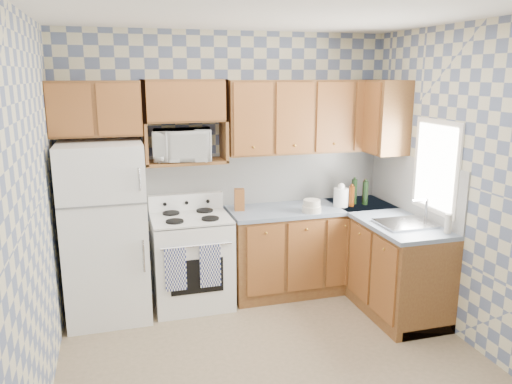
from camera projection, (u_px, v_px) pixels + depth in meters
floor at (276, 363)px, 4.03m from camera, size 3.40×3.40×0.00m
back_wall at (229, 165)px, 5.22m from camera, size 3.40×0.02×2.70m
right_wall at (470, 188)px, 4.18m from camera, size 0.02×3.20×2.70m
backsplash_back at (266, 177)px, 5.35m from camera, size 2.60×0.02×0.56m
backsplash_right at (413, 185)px, 4.96m from camera, size 0.02×1.60×0.56m
refrigerator at (105, 232)px, 4.66m from camera, size 0.75×0.70×1.68m
stove_body at (192, 261)px, 4.99m from camera, size 0.76×0.65×0.90m
cooktop at (190, 218)px, 4.89m from camera, size 0.76×0.65×0.02m
backguard at (186, 202)px, 5.12m from camera, size 0.76×0.08×0.17m
dish_towel_left at (176, 269)px, 4.60m from camera, size 0.20×0.02×0.42m
dish_towel_right at (210, 266)px, 4.69m from camera, size 0.20×0.02×0.42m
base_cabinets_back at (311, 249)px, 5.37m from camera, size 1.75×0.60×0.88m
base_cabinets_right at (382, 260)px, 5.05m from camera, size 0.60×1.60×0.88m
countertop_back at (312, 208)px, 5.26m from camera, size 1.77×0.63×0.04m
countertop_right at (385, 217)px, 4.95m from camera, size 0.63×1.60×0.04m
upper_cabinets_back at (309, 116)px, 5.17m from camera, size 1.75×0.33×0.74m
upper_cabinets_fridge at (95, 109)px, 4.57m from camera, size 0.82×0.33×0.50m
upper_cabinets_right at (380, 116)px, 5.19m from camera, size 0.33×0.70×0.74m
microwave_shelf at (186, 162)px, 4.92m from camera, size 0.80×0.33×0.03m
microwave at (182, 145)px, 4.88m from camera, size 0.60×0.45×0.31m
sink at (405, 224)px, 4.62m from camera, size 0.48×0.40×0.03m
window at (436, 167)px, 4.57m from camera, size 0.02×0.66×0.86m
bottle_0 at (354, 192)px, 5.33m from camera, size 0.06×0.06×0.27m
bottle_1 at (365, 193)px, 5.30m from camera, size 0.06×0.06×0.25m
bottle_2 at (365, 192)px, 5.41m from camera, size 0.06×0.06×0.23m
bottle_3 at (352, 196)px, 5.24m from camera, size 0.06×0.06×0.21m
knife_block at (239, 200)px, 5.08m from camera, size 0.12×0.12×0.22m
electric_kettle at (341, 197)px, 5.23m from camera, size 0.15×0.15×0.19m
food_containers at (312, 206)px, 5.02m from camera, size 0.19×0.19×0.13m
soap_bottle at (448, 224)px, 4.35m from camera, size 0.06×0.06×0.17m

